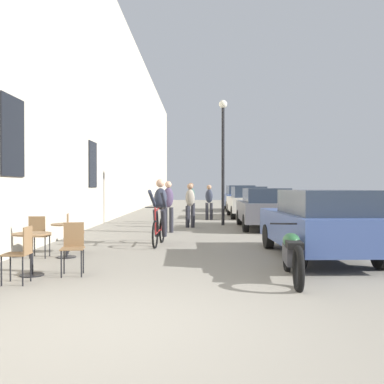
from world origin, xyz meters
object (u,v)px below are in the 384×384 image
object	(u,v)px
cafe_chair_near_toward_wall	(73,245)
parked_car_third	(247,201)
parked_car_nearest	(318,223)
cafe_chair_mid_toward_street	(72,230)
pedestrian_mid	(190,203)
cafe_chair_near_toward_street	(21,250)
cyclist_on_bicycle	(159,213)
pedestrian_furthest	(209,200)
parked_car_second	(264,208)
cafe_table_near	(32,245)
pedestrian_near	(168,204)
cafe_chair_mid_toward_wall	(39,234)
parked_car_fourth	(239,198)
pedestrian_far	(191,200)
street_lamp	(223,146)
parked_motorcycle	(292,254)
cafe_table_mid	(66,233)

from	to	relation	value
cafe_chair_near_toward_wall	parked_car_third	distance (m)	14.45
parked_car_nearest	cafe_chair_mid_toward_street	bearing A→B (deg)	172.89
pedestrian_mid	cafe_chair_near_toward_street	bearing A→B (deg)	-104.98
cafe_chair_mid_toward_street	pedestrian_mid	size ratio (longest dim) A/B	0.55
cyclist_on_bicycle	pedestrian_furthest	size ratio (longest dim) A/B	1.10
cafe_chair_near_toward_wall	parked_car_second	xyz separation A→B (m)	(4.52, 8.12, 0.24)
cafe_table_near	pedestrian_near	distance (m)	7.04
cafe_chair_mid_toward_wall	cyclist_on_bicycle	xyz separation A→B (m)	(2.36, 2.15, 0.29)
cafe_chair_mid_toward_street	parked_car_fourth	size ratio (longest dim) A/B	0.20
cafe_chair_near_toward_wall	cafe_chair_mid_toward_street	xyz separation A→B (m)	(-0.74, 2.44, 0.00)
pedestrian_mid	pedestrian_far	world-z (taller)	pedestrian_far
cafe_chair_mid_toward_wall	pedestrian_mid	size ratio (longest dim) A/B	0.55
cafe_chair_near_toward_wall	street_lamp	xyz separation A→B (m)	(3.11, 9.39, 2.59)
cafe_chair_near_toward_street	cafe_chair_mid_toward_street	world-z (taller)	same
pedestrian_far	parked_car_nearest	bearing A→B (deg)	-71.91
cyclist_on_bicycle	parked_motorcycle	size ratio (longest dim) A/B	0.82
cafe_chair_mid_toward_wall	street_lamp	world-z (taller)	street_lamp
cafe_chair_near_toward_street	pedestrian_furthest	bearing A→B (deg)	75.81
pedestrian_furthest	parked_car_second	bearing A→B (deg)	-64.79
cafe_chair_near_toward_wall	cafe_chair_mid_toward_street	distance (m)	2.55
cafe_chair_near_toward_street	parked_car_nearest	size ratio (longest dim) A/B	0.22
cafe_chair_mid_toward_wall	parked_car_fourth	xyz separation A→B (m)	(5.95, 17.78, 0.31)
cafe_chair_mid_toward_street	pedestrian_near	bearing A→B (deg)	66.07
cafe_table_mid	parked_car_nearest	world-z (taller)	parked_car_nearest
cafe_table_mid	pedestrian_near	size ratio (longest dim) A/B	0.43
cafe_table_near	parked_car_fourth	bearing A→B (deg)	74.55
parked_car_third	cafe_chair_near_toward_wall	bearing A→B (deg)	-108.40
cafe_chair_mid_toward_wall	cafe_chair_near_toward_street	bearing A→B (deg)	-75.12
cafe_table_near	cafe_chair_near_toward_wall	size ratio (longest dim) A/B	0.81
cafe_table_near	cafe_chair_mid_toward_street	world-z (taller)	cafe_chair_mid_toward_street
cafe_chair_mid_toward_street	cafe_chair_mid_toward_wall	distance (m)	0.90
pedestrian_mid	parked_car_nearest	distance (m)	7.27
parked_motorcycle	pedestrian_near	bearing A→B (deg)	109.82
cafe_chair_near_toward_street	cafe_chair_near_toward_wall	size ratio (longest dim) A/B	1.00
cafe_chair_near_toward_wall	cafe_chair_mid_toward_wall	bearing A→B (deg)	126.32
cafe_chair_near_toward_street	pedestrian_far	size ratio (longest dim) A/B	0.53
cafe_chair_mid_toward_street	cafe_chair_mid_toward_wall	bearing A→B (deg)	-123.10
parked_car_second	parked_car_fourth	distance (m)	11.34
parked_car_third	parked_car_nearest	bearing A→B (deg)	-89.41
cafe_table_mid	parked_car_fourth	distance (m)	18.51
cafe_chair_mid_toward_street	street_lamp	bearing A→B (deg)	61.05
cyclist_on_bicycle	street_lamp	bearing A→B (deg)	70.43
cafe_table_near	cafe_table_mid	distance (m)	1.83
parked_car_second	cyclist_on_bicycle	bearing A→B (deg)	-128.26
cafe_chair_mid_toward_street	parked_car_nearest	size ratio (longest dim) A/B	0.22
parked_car_fourth	cyclist_on_bicycle	bearing A→B (deg)	-102.92
cafe_chair_near_toward_wall	parked_car_third	size ratio (longest dim) A/B	0.21
pedestrian_near	parked_car_second	size ratio (longest dim) A/B	0.41
cafe_chair_near_toward_street	pedestrian_mid	world-z (taller)	pedestrian_mid
cafe_table_near	pedestrian_far	size ratio (longest dim) A/B	0.43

